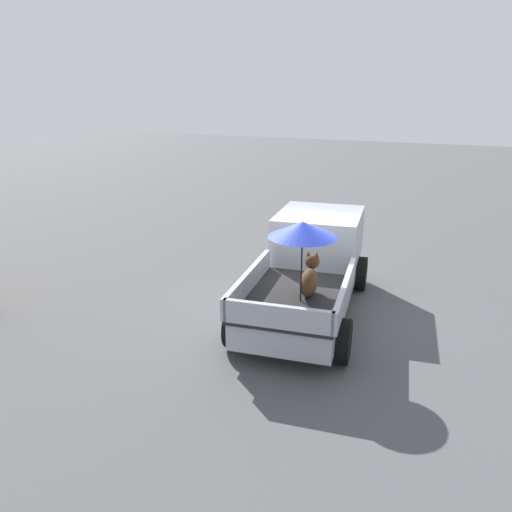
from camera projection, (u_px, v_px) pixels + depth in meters
name	position (u px, v px, depth m)	size (l,w,h in m)	color
ground_plane	(305.00, 313.00, 10.41)	(80.00, 80.00, 0.00)	#4C4C4F
pickup_truck_main	(311.00, 264.00, 10.49)	(5.27, 2.86, 2.38)	black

